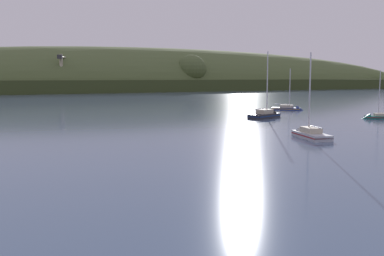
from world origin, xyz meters
TOP-DOWN VIEW (x-y plane):
  - far_shoreline_hill at (54.85, 240.18)m, footprint 520.54×133.33m
  - dockside_crane at (7.16, 206.42)m, footprint 5.74×10.34m
  - sailboat_near_mooring at (39.66, 54.79)m, footprint 6.08×4.57m
  - sailboat_midwater_white at (23.82, 63.37)m, footprint 7.46×5.23m
  - sailboat_far_left at (14.92, 40.39)m, footprint 3.44×7.03m
  - sailboat_outer_reach at (37.75, 76.80)m, footprint 6.33×5.89m

SIDE VIEW (x-z plane):
  - sailboat_near_mooring at x=39.66m, z-range -4.28..4.45m
  - sailboat_outer_reach at x=37.75m, z-range -4.68..4.88m
  - sailboat_far_left at x=14.92m, z-range -4.95..5.47m
  - sailboat_midwater_white at x=23.82m, z-range -5.76..6.29m
  - far_shoreline_hill at x=54.85m, z-range -22.72..23.36m
  - dockside_crane at x=7.16m, z-range -0.64..16.16m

